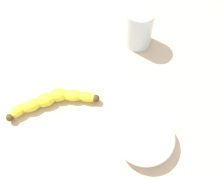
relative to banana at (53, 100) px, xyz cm
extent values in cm
cube|color=beige|center=(11.05, 0.86, -3.20)|extent=(120.00, 120.00, 3.00)
ellipsoid|color=yellow|center=(8.15, -2.68, 0.00)|extent=(5.77, 5.21, 2.56)
ellipsoid|color=yellow|center=(5.15, -0.85, 0.00)|extent=(6.06, 5.02, 2.98)
ellipsoid|color=yellow|center=(1.87, 0.43, 0.00)|extent=(6.02, 4.74, 3.41)
ellipsoid|color=yellow|center=(-1.58, 1.09, 0.00)|extent=(5.60, 3.92, 3.41)
ellipsoid|color=yellow|center=(-5.09, 1.13, 0.00)|extent=(5.50, 3.39, 2.98)
ellipsoid|color=yellow|center=(-8.56, 0.55, 0.00)|extent=(5.76, 3.82, 2.56)
sphere|color=#513819|center=(10.05, -4.10, 0.00)|extent=(1.99, 1.99, 1.99)
sphere|color=#513819|center=(-10.86, -0.06, 0.00)|extent=(1.99, 1.99, 1.99)
cylinder|color=silver|center=(28.99, 8.98, 4.32)|extent=(7.81, 7.81, 12.05)
cylinder|color=#9E719E|center=(28.99, 8.98, 4.08)|extent=(7.31, 7.31, 11.06)
cylinder|color=white|center=(15.88, -18.86, 0.28)|extent=(11.64, 11.64, 3.97)
torus|color=white|center=(15.88, -18.86, 1.67)|extent=(13.85, 13.85, 1.20)
camera|label=1|loc=(-0.09, -35.28, 59.70)|focal=43.17mm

